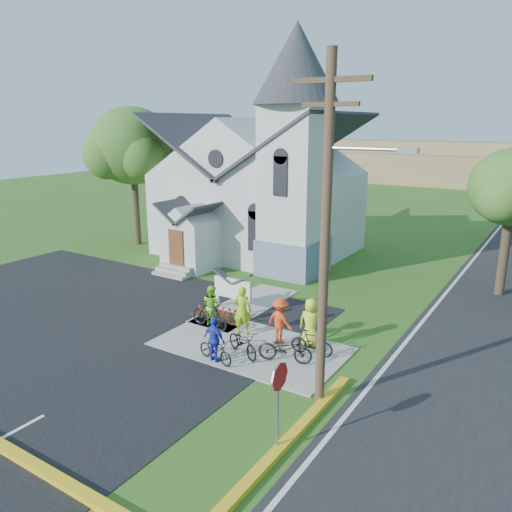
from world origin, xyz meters
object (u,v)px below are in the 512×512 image
Objects in this scene: cyclist_2 at (215,340)px; bike_4 at (285,349)px; cyclist_0 at (242,310)px; utility_pole at (328,226)px; bike_2 at (243,342)px; cyclist_4 at (311,323)px; church_sign at (233,289)px; bike_1 at (209,315)px; bike_3 at (312,343)px; cyclist_3 at (280,320)px; bike_0 at (216,350)px; cyclist_1 at (212,305)px; stop_sign at (279,388)px.

cyclist_2 is 0.85× the size of bike_4.
utility_pole is at bearing 131.24° from cyclist_0.
bike_2 is 0.96× the size of cyclist_4.
utility_pole reaches higher than cyclist_2.
church_sign is 2.25m from bike_1.
cyclist_0 reaches higher than bike_3.
utility_pole is at bearing 147.94° from cyclist_3.
church_sign is at bearing 58.53° from bike_3.
cyclist_0 reaches higher than church_sign.
bike_0 is at bearing -61.75° from church_sign.
cyclist_1 is (-2.11, 2.53, 0.42)m from bike_0.
utility_pole is 8.22m from bike_1.
cyclist_1 is 0.44m from bike_1.
cyclist_4 is at bearing -154.29° from cyclist_3.
bike_3 is (4.59, 0.03, -0.09)m from bike_1.
stop_sign reaches higher than cyclist_2.
church_sign is 1.17× the size of cyclist_4.
bike_1 is at bearing -80.17° from church_sign.
cyclist_0 is 3.19m from bike_3.
cyclist_4 reaches higher than cyclist_3.
cyclist_2 is at bearing -132.52° from bike_1.
bike_0 is 1.00× the size of cyclist_2.
cyclist_2 is 3.67m from cyclist_4.
cyclist_0 is at bearing -70.74° from cyclist_2.
bike_0 is 0.96× the size of cyclist_1.
stop_sign is at bearing -170.46° from bike_3.
cyclist_0 reaches higher than cyclist_2.
stop_sign reaches higher than bike_0.
bike_4 is at bearing -53.40° from bike_2.
bike_2 is at bearing 113.77° from bike_3.
bike_4 is at bearing -140.86° from cyclist_2.
cyclist_2 is at bearing 46.53° from cyclist_4.
bike_1 is (-1.45, -0.23, -0.42)m from cyclist_0.
bike_3 is (1.51, -0.35, -0.41)m from cyclist_3.
bike_4 is at bearing 117.30° from stop_sign.
cyclist_2 is (-4.24, 0.31, -4.54)m from utility_pole.
bike_4 is (2.10, 1.28, -0.31)m from cyclist_2.
stop_sign is at bearing -111.96° from bike_2.
church_sign is 1.40× the size of bike_3.
cyclist_3 is (1.13, 2.60, 0.06)m from cyclist_2.
utility_pole is at bearing 91.49° from stop_sign.
cyclist_0 reaches higher than bike_2.
cyclist_2 reaches higher than bike_2.
stop_sign is at bearing -169.74° from bike_4.
cyclist_1 reaches higher than bike_3.
bike_3 is 0.88m from cyclist_4.
stop_sign is (0.07, -2.70, -3.62)m from utility_pole.
utility_pole is at bearing -82.17° from bike_0.
bike_1 is 2.80m from bike_2.
cyclist_0 is 1.26× the size of bike_3.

